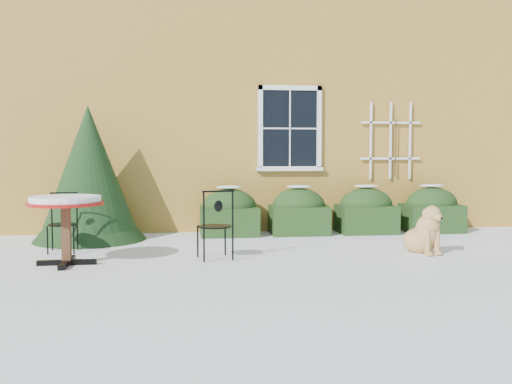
{
  "coord_description": "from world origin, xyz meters",
  "views": [
    {
      "loc": [
        -1.12,
        -7.82,
        1.52
      ],
      "look_at": [
        0.0,
        1.0,
        0.9
      ],
      "focal_mm": 40.0,
      "sensor_mm": 36.0,
      "label": 1
    }
  ],
  "objects": [
    {
      "name": "evergreen_shrub",
      "position": [
        -2.74,
        2.28,
        0.94
      ],
      "size": [
        1.92,
        1.92,
        2.33
      ],
      "rotation": [
        0.0,
        0.0,
        -0.4
      ],
      "color": "black",
      "rests_on": "ground"
    },
    {
      "name": "hedge_row",
      "position": [
        1.65,
        2.55,
        0.4
      ],
      "size": [
        4.95,
        0.8,
        0.91
      ],
      "color": "black",
      "rests_on": "ground"
    },
    {
      "name": "bistro_table",
      "position": [
        -2.7,
        0.06,
        0.78
      ],
      "size": [
        1.0,
        1.0,
        0.93
      ],
      "rotation": [
        0.0,
        0.0,
        0.32
      ],
      "color": "black",
      "rests_on": "ground"
    },
    {
      "name": "house",
      "position": [
        0.0,
        7.0,
        3.22
      ],
      "size": [
        12.4,
        8.4,
        6.4
      ],
      "color": "gold",
      "rests_on": "ground"
    },
    {
      "name": "patio_chair_far",
      "position": [
        -2.96,
        1.13,
        0.45
      ],
      "size": [
        0.43,
        0.43,
        0.9
      ],
      "rotation": [
        0.0,
        0.0,
        0.04
      ],
      "color": "black",
      "rests_on": "ground"
    },
    {
      "name": "patio_chair_near",
      "position": [
        -0.68,
        0.22,
        0.5
      ],
      "size": [
        0.52,
        0.51,
        0.99
      ],
      "rotation": [
        0.0,
        0.0,
        3.33
      ],
      "color": "black",
      "rests_on": "ground"
    },
    {
      "name": "ground",
      "position": [
        0.0,
        0.0,
        0.0
      ],
      "size": [
        80.0,
        80.0,
        0.0
      ],
      "primitive_type": "plane",
      "color": "white",
      "rests_on": "ground"
    },
    {
      "name": "dog",
      "position": [
        2.47,
        0.29,
        0.3
      ],
      "size": [
        0.6,
        0.85,
        0.76
      ],
      "rotation": [
        0.0,
        0.0,
        0.27
      ],
      "color": "tan",
      "rests_on": "ground"
    }
  ]
}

